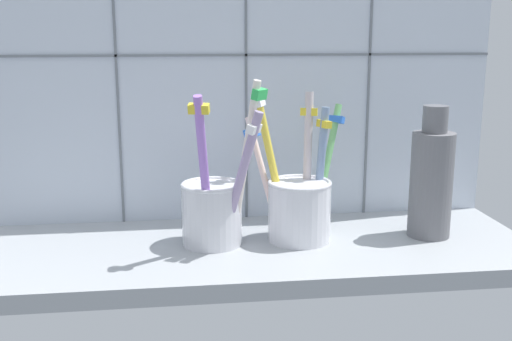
# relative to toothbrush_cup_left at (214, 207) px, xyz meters

# --- Properties ---
(counter_slab) EXTENTS (0.64, 0.22, 0.02)m
(counter_slab) POSITION_rel_toothbrush_cup_left_xyz_m (0.05, -0.01, -0.05)
(counter_slab) COLOR #9EA3A8
(counter_slab) RESTS_ON ground
(tile_wall_back) EXTENTS (0.64, 0.02, 0.45)m
(tile_wall_back) POSITION_rel_toothbrush_cup_left_xyz_m (0.05, 0.11, 0.16)
(tile_wall_back) COLOR silver
(tile_wall_back) RESTS_ON ground
(toothbrush_cup_left) EXTENTS (0.09, 0.10, 0.19)m
(toothbrush_cup_left) POSITION_rel_toothbrush_cup_left_xyz_m (0.00, 0.00, 0.00)
(toothbrush_cup_left) COLOR silver
(toothbrush_cup_left) RESTS_ON counter_slab
(toothbrush_cup_right) EXTENTS (0.13, 0.10, 0.18)m
(toothbrush_cup_right) POSITION_rel_toothbrush_cup_left_xyz_m (0.10, 0.01, 0.00)
(toothbrush_cup_right) COLOR silver
(toothbrush_cup_right) RESTS_ON counter_slab
(ceramic_vase) EXTENTS (0.05, 0.05, 0.16)m
(ceramic_vase) POSITION_rel_toothbrush_cup_left_xyz_m (0.26, -0.00, 0.02)
(ceramic_vase) COLOR slate
(ceramic_vase) RESTS_ON counter_slab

